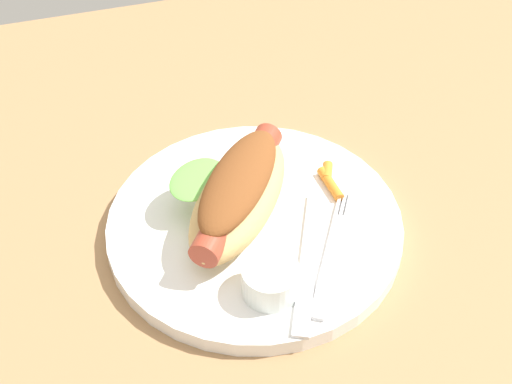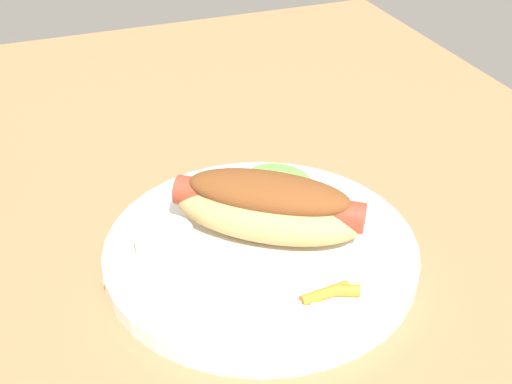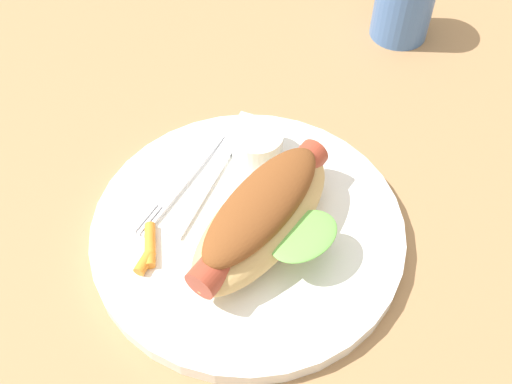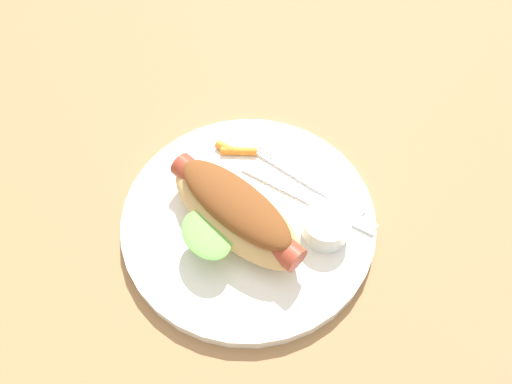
% 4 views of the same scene
% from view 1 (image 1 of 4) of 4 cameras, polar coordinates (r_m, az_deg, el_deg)
% --- Properties ---
extents(ground_plane, '(1.20, 0.90, 0.02)m').
position_cam_1_polar(ground_plane, '(0.69, 0.48, -5.01)').
color(ground_plane, '#9E754C').
extents(plate, '(0.27, 0.27, 0.02)m').
position_cam_1_polar(plate, '(0.70, 0.17, -2.56)').
color(plate, white).
rests_on(plate, ground_plane).
extents(hot_dog, '(0.15, 0.17, 0.06)m').
position_cam_1_polar(hot_dog, '(0.67, -1.36, -0.01)').
color(hot_dog, tan).
rests_on(hot_dog, plate).
extents(sauce_ramekin, '(0.05, 0.05, 0.03)m').
position_cam_1_polar(sauce_ramekin, '(0.63, 1.09, -6.61)').
color(sauce_ramekin, white).
rests_on(sauce_ramekin, plate).
extents(fork, '(0.09, 0.13, 0.00)m').
position_cam_1_polar(fork, '(0.66, 5.66, -4.60)').
color(fork, silver).
rests_on(fork, plate).
extents(knife, '(0.08, 0.15, 0.00)m').
position_cam_1_polar(knife, '(0.66, 3.92, -5.15)').
color(knife, silver).
rests_on(knife, plate).
extents(carrot_garnish, '(0.02, 0.05, 0.01)m').
position_cam_1_polar(carrot_garnish, '(0.72, 5.48, 0.95)').
color(carrot_garnish, orange).
rests_on(carrot_garnish, plate).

